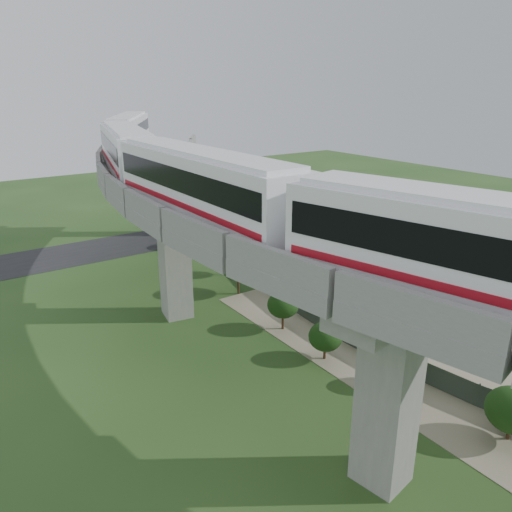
# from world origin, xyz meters

# --- Properties ---
(ground) EXTENTS (160.00, 160.00, 0.00)m
(ground) POSITION_xyz_m (0.00, 0.00, 0.00)
(ground) COLOR #26471C
(ground) RESTS_ON ground
(dirt_lot) EXTENTS (18.00, 26.00, 0.04)m
(dirt_lot) POSITION_xyz_m (14.00, -2.00, 0.02)
(dirt_lot) COLOR gray
(dirt_lot) RESTS_ON ground
(asphalt_road) EXTENTS (60.00, 8.00, 0.03)m
(asphalt_road) POSITION_xyz_m (0.00, 30.00, 0.01)
(asphalt_road) COLOR #232326
(asphalt_road) RESTS_ON ground
(viaduct) EXTENTS (19.58, 73.98, 11.40)m
(viaduct) POSITION_xyz_m (3.84, 0.00, 9.05)
(viaduct) COLOR #99968E
(viaduct) RESTS_ON ground
(metro_train) EXTENTS (13.82, 60.93, 3.64)m
(metro_train) POSITION_xyz_m (0.72, 6.65, 12.31)
(metro_train) COLOR white
(metro_train) RESTS_ON ground
(fence) EXTENTS (3.87, 38.73, 1.50)m
(fence) POSITION_xyz_m (9.75, 0.00, 0.75)
(fence) COLOR #2D382D
(fence) RESTS_ON ground
(tree_0) EXTENTS (2.99, 2.99, 3.73)m
(tree_0) POSITION_xyz_m (11.37, 23.78, 2.45)
(tree_0) COLOR #382314
(tree_0) RESTS_ON ground
(tree_1) EXTENTS (2.08, 2.08, 3.09)m
(tree_1) POSITION_xyz_m (9.15, 15.16, 2.20)
(tree_1) COLOR #382314
(tree_1) RESTS_ON ground
(tree_2) EXTENTS (3.06, 3.06, 3.95)m
(tree_2) POSITION_xyz_m (7.04, 11.14, 2.64)
(tree_2) COLOR #382314
(tree_2) RESTS_ON ground
(tree_3) EXTENTS (2.32, 2.32, 2.97)m
(tree_3) POSITION_xyz_m (6.18, 3.77, 1.98)
(tree_3) COLOR #382314
(tree_3) RESTS_ON ground
(tree_4) EXTENTS (2.22, 2.22, 2.58)m
(tree_4) POSITION_xyz_m (5.88, -1.12, 1.64)
(tree_4) COLOR #382314
(tree_4) RESTS_ON ground
(tree_5) EXTENTS (1.90, 1.90, 2.31)m
(tree_5) POSITION_xyz_m (7.41, -5.98, 1.49)
(tree_5) COLOR #382314
(tree_5) RESTS_ON ground
(car_white) EXTENTS (1.38, 3.27, 1.10)m
(car_white) POSITION_xyz_m (13.17, -2.81, 0.59)
(car_white) COLOR silver
(car_white) RESTS_ON dirt_lot
(car_red) EXTENTS (3.94, 2.94, 1.24)m
(car_red) POSITION_xyz_m (18.94, 1.94, 0.66)
(car_red) COLOR #A4140F
(car_red) RESTS_ON dirt_lot
(car_dark) EXTENTS (3.84, 2.13, 1.05)m
(car_dark) POSITION_xyz_m (12.83, 2.94, 0.57)
(car_dark) COLOR black
(car_dark) RESTS_ON dirt_lot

